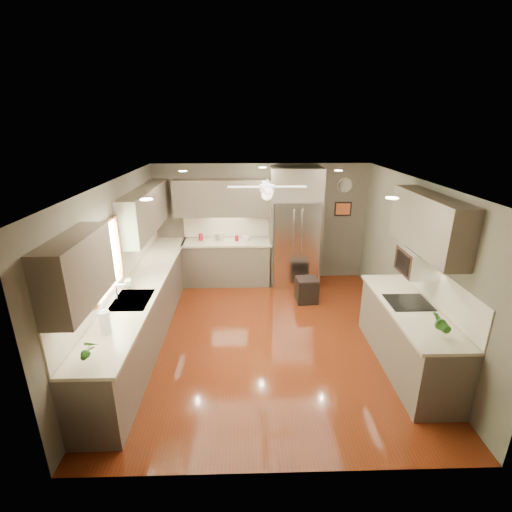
{
  "coord_description": "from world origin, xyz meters",
  "views": [
    {
      "loc": [
        -0.32,
        -5.23,
        3.28
      ],
      "look_at": [
        -0.16,
        0.6,
        1.18
      ],
      "focal_mm": 26.0,
      "sensor_mm": 36.0,
      "label": 1
    }
  ],
  "objects_px": {
    "canister_a": "(201,237)",
    "refrigerator": "(295,230)",
    "bowl": "(246,240)",
    "canister_d": "(237,238)",
    "canister_b": "(217,237)",
    "microwave": "(417,262)",
    "canister_c": "(221,237)",
    "stool": "(306,290)",
    "potted_plant_left": "(87,349)",
    "paper_towel": "(105,323)",
    "potted_plant_right": "(440,323)",
    "soap_bottle": "(128,282)"
  },
  "relations": [
    {
      "from": "canister_c",
      "to": "potted_plant_left",
      "type": "relative_size",
      "value": 0.56
    },
    {
      "from": "canister_b",
      "to": "paper_towel",
      "type": "distance_m",
      "value": 3.76
    },
    {
      "from": "canister_b",
      "to": "canister_d",
      "type": "bearing_deg",
      "value": -5.39
    },
    {
      "from": "canister_b",
      "to": "potted_plant_right",
      "type": "xyz_separation_m",
      "value": [
        2.85,
        -3.76,
        0.09
      ]
    },
    {
      "from": "canister_c",
      "to": "canister_d",
      "type": "bearing_deg",
      "value": -3.98
    },
    {
      "from": "potted_plant_left",
      "to": "microwave",
      "type": "xyz_separation_m",
      "value": [
        3.99,
        1.38,
        0.39
      ]
    },
    {
      "from": "canister_a",
      "to": "soap_bottle",
      "type": "bearing_deg",
      "value": -108.99
    },
    {
      "from": "canister_a",
      "to": "potted_plant_right",
      "type": "height_order",
      "value": "potted_plant_right"
    },
    {
      "from": "stool",
      "to": "canister_a",
      "type": "bearing_deg",
      "value": 154.64
    },
    {
      "from": "stool",
      "to": "bowl",
      "type": "bearing_deg",
      "value": 140.75
    },
    {
      "from": "bowl",
      "to": "refrigerator",
      "type": "distance_m",
      "value": 1.05
    },
    {
      "from": "canister_c",
      "to": "canister_d",
      "type": "height_order",
      "value": "canister_c"
    },
    {
      "from": "potted_plant_right",
      "to": "microwave",
      "type": "bearing_deg",
      "value": 83.28
    },
    {
      "from": "potted_plant_right",
      "to": "microwave",
      "type": "relative_size",
      "value": 0.58
    },
    {
      "from": "canister_b",
      "to": "soap_bottle",
      "type": "xyz_separation_m",
      "value": [
        -1.14,
        -2.35,
        0.03
      ]
    },
    {
      "from": "bowl",
      "to": "canister_d",
      "type": "bearing_deg",
      "value": -178.25
    },
    {
      "from": "potted_plant_right",
      "to": "refrigerator",
      "type": "relative_size",
      "value": 0.13
    },
    {
      "from": "canister_a",
      "to": "canister_b",
      "type": "distance_m",
      "value": 0.33
    },
    {
      "from": "refrigerator",
      "to": "canister_b",
      "type": "bearing_deg",
      "value": 177.18
    },
    {
      "from": "soap_bottle",
      "to": "potted_plant_right",
      "type": "xyz_separation_m",
      "value": [
        4.0,
        -1.41,
        0.06
      ]
    },
    {
      "from": "canister_b",
      "to": "refrigerator",
      "type": "relative_size",
      "value": 0.05
    },
    {
      "from": "canister_a",
      "to": "potted_plant_right",
      "type": "distance_m",
      "value": 4.94
    },
    {
      "from": "potted_plant_left",
      "to": "bowl",
      "type": "height_order",
      "value": "potted_plant_left"
    },
    {
      "from": "microwave",
      "to": "paper_towel",
      "type": "bearing_deg",
      "value": -168.33
    },
    {
      "from": "canister_c",
      "to": "canister_d",
      "type": "xyz_separation_m",
      "value": [
        0.33,
        -0.02,
        -0.03
      ]
    },
    {
      "from": "potted_plant_left",
      "to": "microwave",
      "type": "height_order",
      "value": "microwave"
    },
    {
      "from": "canister_a",
      "to": "refrigerator",
      "type": "height_order",
      "value": "refrigerator"
    },
    {
      "from": "canister_b",
      "to": "bowl",
      "type": "height_order",
      "value": "canister_b"
    },
    {
      "from": "microwave",
      "to": "refrigerator",
      "type": "bearing_deg",
      "value": 116.09
    },
    {
      "from": "potted_plant_right",
      "to": "microwave",
      "type": "height_order",
      "value": "microwave"
    },
    {
      "from": "bowl",
      "to": "paper_towel",
      "type": "height_order",
      "value": "paper_towel"
    },
    {
      "from": "refrigerator",
      "to": "microwave",
      "type": "xyz_separation_m",
      "value": [
        1.33,
        -2.71,
        0.29
      ]
    },
    {
      "from": "canister_d",
      "to": "bowl",
      "type": "relative_size",
      "value": 0.61
    },
    {
      "from": "canister_d",
      "to": "microwave",
      "type": "height_order",
      "value": "microwave"
    },
    {
      "from": "potted_plant_left",
      "to": "microwave",
      "type": "relative_size",
      "value": 0.55
    },
    {
      "from": "canister_b",
      "to": "stool",
      "type": "height_order",
      "value": "canister_b"
    },
    {
      "from": "paper_towel",
      "to": "microwave",
      "type": "bearing_deg",
      "value": 11.67
    },
    {
      "from": "canister_c",
      "to": "potted_plant_right",
      "type": "distance_m",
      "value": 4.65
    },
    {
      "from": "soap_bottle",
      "to": "refrigerator",
      "type": "relative_size",
      "value": 0.08
    },
    {
      "from": "refrigerator",
      "to": "stool",
      "type": "relative_size",
      "value": 5.17
    },
    {
      "from": "canister_b",
      "to": "refrigerator",
      "type": "distance_m",
      "value": 1.65
    },
    {
      "from": "canister_d",
      "to": "soap_bottle",
      "type": "height_order",
      "value": "soap_bottle"
    },
    {
      "from": "canister_b",
      "to": "microwave",
      "type": "height_order",
      "value": "microwave"
    },
    {
      "from": "potted_plant_left",
      "to": "canister_b",
      "type": "bearing_deg",
      "value": 76.22
    },
    {
      "from": "canister_b",
      "to": "paper_towel",
      "type": "relative_size",
      "value": 0.41
    },
    {
      "from": "soap_bottle",
      "to": "paper_towel",
      "type": "bearing_deg",
      "value": -85.1
    },
    {
      "from": "canister_a",
      "to": "potted_plant_left",
      "type": "height_order",
      "value": "potted_plant_left"
    },
    {
      "from": "potted_plant_left",
      "to": "bowl",
      "type": "relative_size",
      "value": 1.58
    },
    {
      "from": "canister_b",
      "to": "refrigerator",
      "type": "xyz_separation_m",
      "value": [
        1.64,
        -0.08,
        0.18
      ]
    },
    {
      "from": "canister_c",
      "to": "paper_towel",
      "type": "xyz_separation_m",
      "value": [
        -1.13,
        -3.6,
        0.05
      ]
    }
  ]
}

